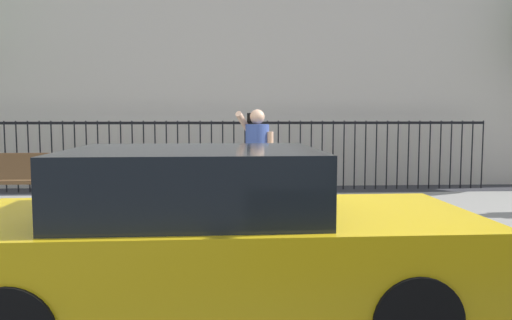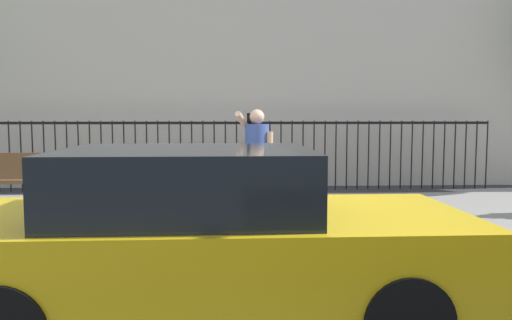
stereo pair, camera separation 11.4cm
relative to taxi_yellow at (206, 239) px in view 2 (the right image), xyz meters
name	(u,v)px [view 2 (the right image)]	position (x,y,z in m)	size (l,w,h in m)	color
ground_plane	(230,265)	(0.18, 1.58, -0.70)	(60.00, 60.00, 0.00)	#333338
sidewalk	(230,220)	(0.18, 3.78, -0.63)	(28.00, 4.40, 0.15)	gray
iron_fence	(231,146)	(0.18, 7.48, 0.32)	(12.03, 0.04, 1.60)	black
taxi_yellow	(206,239)	(0.00, 0.00, 0.00)	(4.22, 1.90, 1.45)	yellow
pedestrian_on_phone	(259,158)	(0.59, 3.13, 0.41)	(0.72, 0.57, 1.66)	tan
street_bench	(7,179)	(-3.60, 4.58, -0.05)	(1.60, 0.45, 0.95)	brown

